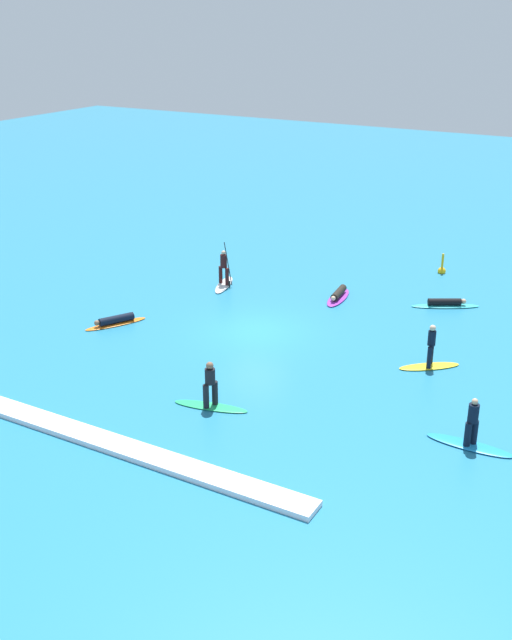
{
  "coord_description": "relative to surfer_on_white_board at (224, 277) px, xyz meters",
  "views": [
    {
      "loc": [
        15.13,
        -26.66,
        13.05
      ],
      "look_at": [
        0.0,
        0.0,
        0.5
      ],
      "focal_mm": 43.08,
      "sensor_mm": 36.0,
      "label": 1
    }
  ],
  "objects": [
    {
      "name": "ground_plane",
      "position": [
        4.25,
        -4.23,
        -0.49
      ],
      "size": [
        120.0,
        120.0,
        0.0
      ],
      "primitive_type": "plane",
      "color": "teal",
      "rests_on": "ground"
    },
    {
      "name": "surfer_on_white_board",
      "position": [
        0.0,
        0.0,
        0.0
      ],
      "size": [
        1.36,
        2.63,
        2.33
      ],
      "rotation": [
        0.0,
        0.0,
        5.02
      ],
      "color": "white",
      "rests_on": "ground_plane"
    },
    {
      "name": "wave_crest",
      "position": [
        4.25,
        -14.73,
        -0.4
      ],
      "size": [
        15.72,
        0.9,
        0.18
      ],
      "primitive_type": "cube",
      "color": "white",
      "rests_on": "ground_plane"
    },
    {
      "name": "surfer_on_orange_board",
      "position": [
        -1.49,
        -6.71,
        -0.32
      ],
      "size": [
        1.87,
        2.74,
        0.43
      ],
      "rotation": [
        0.0,
        0.0,
        4.21
      ],
      "color": "orange",
      "rests_on": "ground_plane"
    },
    {
      "name": "surfer_on_yellow_board",
      "position": [
        11.94,
        -4.07,
        0.01
      ],
      "size": [
        2.29,
        2.06,
        1.78
      ],
      "rotation": [
        0.0,
        0.0,
        0.69
      ],
      "color": "yellow",
      "rests_on": "ground_plane"
    },
    {
      "name": "surfer_on_purple_board",
      "position": [
        5.74,
        1.17,
        -0.33
      ],
      "size": [
        1.09,
        2.73,
        0.46
      ],
      "rotation": [
        0.0,
        0.0,
        4.84
      ],
      "color": "purple",
      "rests_on": "ground_plane"
    },
    {
      "name": "marker_buoy",
      "position": [
        8.94,
        7.39,
        -0.32
      ],
      "size": [
        0.42,
        0.42,
        1.16
      ],
      "color": "yellow",
      "rests_on": "ground_plane"
    },
    {
      "name": "surfer_on_green_board",
      "position": [
        6.27,
        -11.0,
        0.07
      ],
      "size": [
        2.77,
        1.17,
        1.76
      ],
      "rotation": [
        0.0,
        0.0,
        3.36
      ],
      "color": "#23B266",
      "rests_on": "ground_plane"
    },
    {
      "name": "surfer_on_blue_board",
      "position": [
        14.88,
        -9.09,
        -0.03
      ],
      "size": [
        2.81,
        0.68,
        1.73
      ],
      "rotation": [
        0.0,
        0.0,
        6.28
      ],
      "color": "#1E8CD1",
      "rests_on": "ground_plane"
    },
    {
      "name": "surfer_on_teal_board",
      "position": [
        10.58,
        2.63,
        -0.34
      ],
      "size": [
        3.05,
        2.09,
        0.42
      ],
      "rotation": [
        0.0,
        0.0,
        0.52
      ],
      "color": "#33C6CC",
      "rests_on": "ground_plane"
    }
  ]
}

